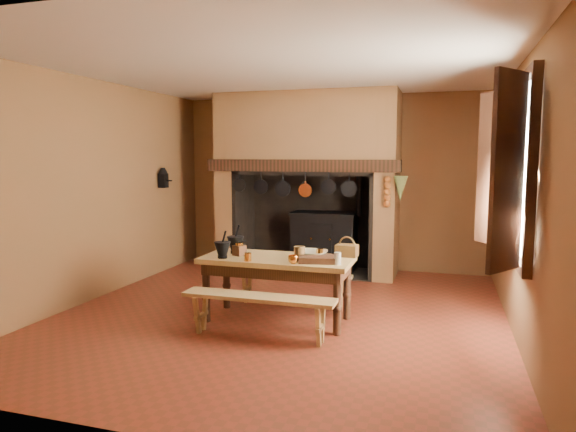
# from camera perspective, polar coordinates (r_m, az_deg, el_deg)

# --- Properties ---
(floor) EXTENTS (5.50, 5.50, 0.00)m
(floor) POSITION_cam_1_polar(r_m,az_deg,el_deg) (6.07, -0.81, -10.87)
(floor) COLOR maroon
(floor) RESTS_ON ground
(ceiling) EXTENTS (5.50, 5.50, 0.00)m
(ceiling) POSITION_cam_1_polar(r_m,az_deg,el_deg) (5.87, -0.86, 16.19)
(ceiling) COLOR silver
(ceiling) RESTS_ON back_wall
(back_wall) EXTENTS (5.00, 0.02, 2.80)m
(back_wall) POSITION_cam_1_polar(r_m,az_deg,el_deg) (8.46, 4.92, 3.74)
(back_wall) COLOR brown
(back_wall) RESTS_ON floor
(wall_left) EXTENTS (0.02, 5.50, 2.80)m
(wall_left) POSITION_cam_1_polar(r_m,az_deg,el_deg) (6.99, -20.76, 2.72)
(wall_left) COLOR brown
(wall_left) RESTS_ON floor
(wall_right) EXTENTS (0.02, 5.50, 2.80)m
(wall_right) POSITION_cam_1_polar(r_m,az_deg,el_deg) (5.57, 24.46, 1.65)
(wall_right) COLOR brown
(wall_right) RESTS_ON floor
(wall_front) EXTENTS (5.00, 0.02, 2.80)m
(wall_front) POSITION_cam_1_polar(r_m,az_deg,el_deg) (3.31, -15.64, -1.03)
(wall_front) COLOR brown
(wall_front) RESTS_ON floor
(chimney_breast) EXTENTS (2.95, 0.96, 2.80)m
(chimney_breast) POSITION_cam_1_polar(r_m,az_deg,el_deg) (8.09, 2.20, 6.55)
(chimney_breast) COLOR brown
(chimney_breast) RESTS_ON floor
(iron_range) EXTENTS (1.12, 0.55, 1.60)m
(iron_range) POSITION_cam_1_polar(r_m,az_deg,el_deg) (8.27, 4.13, -2.70)
(iron_range) COLOR black
(iron_range) RESTS_ON floor
(hearth_pans) EXTENTS (0.51, 0.62, 0.20)m
(hearth_pans) POSITION_cam_1_polar(r_m,az_deg,el_deg) (8.41, -2.98, -5.24)
(hearth_pans) COLOR orange
(hearth_pans) RESTS_ON floor
(hanging_pans) EXTENTS (1.92, 0.29, 0.27)m
(hanging_pans) POSITION_cam_1_polar(r_m,az_deg,el_deg) (7.63, 0.93, 3.15)
(hanging_pans) COLOR black
(hanging_pans) RESTS_ON chimney_breast
(onion_string) EXTENTS (0.12, 0.10, 0.46)m
(onion_string) POSITION_cam_1_polar(r_m,az_deg,el_deg) (7.36, 10.97, 2.66)
(onion_string) COLOR #9F521D
(onion_string) RESTS_ON chimney_breast
(herb_bunch) EXTENTS (0.20, 0.20, 0.35)m
(herb_bunch) POSITION_cam_1_polar(r_m,az_deg,el_deg) (7.34, 12.38, 3.01)
(herb_bunch) COLOR #55602D
(herb_bunch) RESTS_ON chimney_breast
(window) EXTENTS (0.39, 1.75, 1.76)m
(window) POSITION_cam_1_polar(r_m,az_deg,el_deg) (5.14, 23.51, 4.68)
(window) COLOR white
(window) RESTS_ON wall_right
(wall_coffee_mill) EXTENTS (0.23, 0.16, 0.31)m
(wall_coffee_mill) POSITION_cam_1_polar(r_m,az_deg,el_deg) (8.22, -13.70, 4.30)
(wall_coffee_mill) COLOR black
(wall_coffee_mill) RESTS_ON wall_left
(work_table) EXTENTS (1.66, 0.74, 0.72)m
(work_table) POSITION_cam_1_polar(r_m,az_deg,el_deg) (5.71, -1.21, -5.71)
(work_table) COLOR tan
(work_table) RESTS_ON floor
(bench_front) EXTENTS (1.57, 0.28, 0.44)m
(bench_front) POSITION_cam_1_polar(r_m,az_deg,el_deg) (5.23, -3.30, -9.97)
(bench_front) COLOR tan
(bench_front) RESTS_ON floor
(bench_back) EXTENTS (1.46, 0.26, 0.41)m
(bench_back) POSITION_cam_1_polar(r_m,az_deg,el_deg) (6.32, 0.47, -7.25)
(bench_back) COLOR tan
(bench_back) RESTS_ON floor
(mortar_large) EXTENTS (0.20, 0.20, 0.33)m
(mortar_large) POSITION_cam_1_polar(r_m,az_deg,el_deg) (5.93, -5.86, -3.08)
(mortar_large) COLOR black
(mortar_large) RESTS_ON work_table
(mortar_small) EXTENTS (0.18, 0.18, 0.31)m
(mortar_small) POSITION_cam_1_polar(r_m,az_deg,el_deg) (5.66, -7.30, -3.66)
(mortar_small) COLOR black
(mortar_small) RESTS_ON work_table
(coffee_grinder) EXTENTS (0.17, 0.15, 0.18)m
(coffee_grinder) POSITION_cam_1_polar(r_m,az_deg,el_deg) (5.80, -5.42, -3.72)
(coffee_grinder) COLOR #351B11
(coffee_grinder) RESTS_ON work_table
(brass_mug_a) EXTENTS (0.10, 0.10, 0.09)m
(brass_mug_a) POSITION_cam_1_polar(r_m,az_deg,el_deg) (5.49, -4.49, -4.56)
(brass_mug_a) COLOR orange
(brass_mug_a) RESTS_ON work_table
(brass_mug_b) EXTENTS (0.08, 0.08, 0.09)m
(brass_mug_b) POSITION_cam_1_polar(r_m,az_deg,el_deg) (5.72, 3.54, -4.10)
(brass_mug_b) COLOR orange
(brass_mug_b) RESTS_ON work_table
(mixing_bowl) EXTENTS (0.34, 0.34, 0.08)m
(mixing_bowl) POSITION_cam_1_polar(r_m,az_deg,el_deg) (5.64, 2.68, -4.27)
(mixing_bowl) COLOR #B2AB89
(mixing_bowl) RESTS_ON work_table
(stoneware_crock) EXTENTS (0.12, 0.12, 0.15)m
(stoneware_crock) POSITION_cam_1_polar(r_m,az_deg,el_deg) (5.51, 1.28, -4.16)
(stoneware_crock) COLOR brown
(stoneware_crock) RESTS_ON work_table
(glass_jar) EXTENTS (0.08, 0.08, 0.13)m
(glass_jar) POSITION_cam_1_polar(r_m,az_deg,el_deg) (5.32, 5.53, -4.72)
(glass_jar) COLOR beige
(glass_jar) RESTS_ON work_table
(wicker_basket) EXTENTS (0.25, 0.19, 0.23)m
(wicker_basket) POSITION_cam_1_polar(r_m,az_deg,el_deg) (5.76, 6.56, -3.76)
(wicker_basket) COLOR #523918
(wicker_basket) RESTS_ON work_table
(wooden_tray) EXTENTS (0.42, 0.34, 0.06)m
(wooden_tray) POSITION_cam_1_polar(r_m,az_deg,el_deg) (5.43, 3.26, -4.80)
(wooden_tray) COLOR #351B11
(wooden_tray) RESTS_ON work_table
(brass_cup) EXTENTS (0.12, 0.12, 0.09)m
(brass_cup) POSITION_cam_1_polar(r_m,az_deg,el_deg) (5.35, 0.59, -4.84)
(brass_cup) COLOR orange
(brass_cup) RESTS_ON work_table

